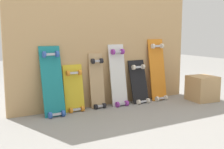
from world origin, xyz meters
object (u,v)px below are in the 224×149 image
object	(u,v)px
skateboard_white	(118,78)
skateboard_orange	(158,72)
skateboard_natural	(97,84)
wooden_crate	(202,88)
skateboard_teal	(53,84)
skateboard_black	(139,84)
skateboard_yellow	(74,91)

from	to	relation	value
skateboard_white	skateboard_orange	size ratio (longest dim) A/B	0.94
skateboard_natural	wooden_crate	bearing A→B (deg)	-14.95
skateboard_teal	skateboard_orange	world-z (taller)	skateboard_orange
skateboard_orange	wooden_crate	bearing A→B (deg)	-35.63
skateboard_white	skateboard_orange	xyz separation A→B (m)	(0.58, -0.00, 0.02)
skateboard_black	skateboard_white	bearing A→B (deg)	177.01
skateboard_orange	wooden_crate	xyz separation A→B (m)	(0.45, -0.33, -0.20)
skateboard_orange	skateboard_teal	bearing A→B (deg)	-179.18
skateboard_teal	skateboard_white	world-z (taller)	same
skateboard_teal	skateboard_orange	xyz separation A→B (m)	(1.38, 0.02, 0.02)
skateboard_yellow	wooden_crate	bearing A→B (deg)	-12.34
skateboard_yellow	skateboard_white	world-z (taller)	skateboard_white
skateboard_natural	skateboard_white	bearing A→B (deg)	-4.62
wooden_crate	skateboard_orange	bearing A→B (deg)	144.37
skateboard_teal	skateboard_natural	bearing A→B (deg)	4.49
skateboard_yellow	skateboard_orange	distance (m)	1.14
skateboard_natural	skateboard_orange	distance (m)	0.85
skateboard_teal	wooden_crate	bearing A→B (deg)	-9.46
skateboard_orange	skateboard_white	bearing A→B (deg)	179.95
skateboard_yellow	skateboard_white	size ratio (longest dim) A/B	0.74
skateboard_white	skateboard_natural	bearing A→B (deg)	175.38
skateboard_natural	wooden_crate	world-z (taller)	skateboard_natural
skateboard_natural	skateboard_black	distance (m)	0.56
wooden_crate	skateboard_white	bearing A→B (deg)	162.51
skateboard_teal	skateboard_orange	size ratio (longest dim) A/B	0.94
skateboard_natural	skateboard_white	xyz separation A→B (m)	(0.27, -0.02, 0.05)
skateboard_yellow	skateboard_white	distance (m)	0.56
skateboard_teal	skateboard_natural	world-z (taller)	skateboard_teal
skateboard_black	wooden_crate	bearing A→B (deg)	-22.62
wooden_crate	skateboard_natural	bearing A→B (deg)	165.05
skateboard_black	wooden_crate	xyz separation A→B (m)	(0.75, -0.31, -0.07)
skateboard_yellow	wooden_crate	world-z (taller)	skateboard_yellow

